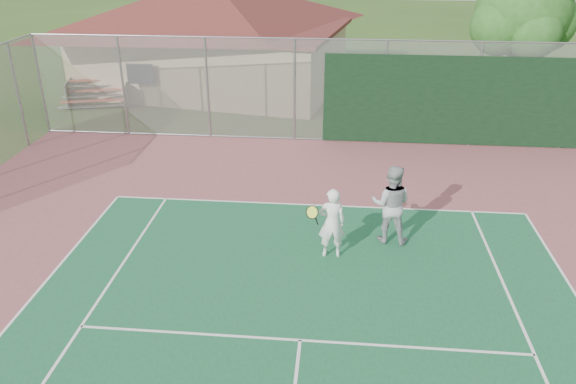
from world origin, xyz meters
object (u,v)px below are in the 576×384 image
Objects in this scene: clubhouse at (213,30)px; player_white_front at (331,223)px; tree at (525,14)px; bleachers at (98,93)px; player_grey_back at (391,205)px.

player_white_front is at bearing -58.10° from clubhouse.
tree is 14.11m from player_white_front.
bleachers is at bearing -54.35° from player_white_front.
tree is (12.67, -2.50, 1.21)m from clubhouse.
clubhouse is 2.26× the size of tree.
tree reaches higher than bleachers.
bleachers is 0.51× the size of tree.
player_grey_back is at bearing -155.34° from player_white_front.
player_white_front is 1.59m from player_grey_back.
bleachers is 15.34m from player_grey_back.
player_grey_back is at bearing -52.26° from clubhouse.
tree is (16.96, 0.79, 3.29)m from bleachers.
player_white_front is at bearing -120.28° from tree.
bleachers is 17.30m from tree.
player_grey_back reaches higher than bleachers.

